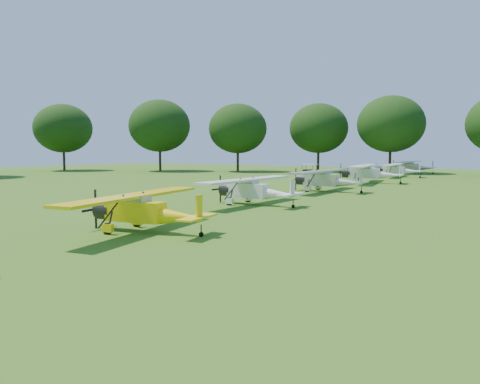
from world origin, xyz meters
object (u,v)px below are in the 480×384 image
object	(u,v)px
aircraft_2	(144,209)
aircraft_3	(253,188)
golf_cart	(309,173)
aircraft_5	(369,172)
aircraft_7	(412,166)
aircraft_4	(326,178)
aircraft_6	(397,169)

from	to	relation	value
aircraft_2	aircraft_3	world-z (taller)	aircraft_3
aircraft_3	golf_cart	distance (m)	34.51
aircraft_5	aircraft_7	world-z (taller)	aircraft_5
aircraft_4	aircraft_6	distance (m)	27.05
aircraft_2	aircraft_3	size ratio (longest dim) A/B	0.97
aircraft_2	aircraft_7	distance (m)	64.65
aircraft_3	aircraft_2	bearing A→B (deg)	-82.74
aircraft_4	aircraft_7	distance (m)	39.48
aircraft_5	aircraft_3	bearing A→B (deg)	-99.66
aircraft_4	aircraft_6	size ratio (longest dim) A/B	1.08
aircraft_6	aircraft_5	bearing A→B (deg)	-94.08
aircraft_3	aircraft_5	world-z (taller)	aircraft_5
aircraft_2	aircraft_4	world-z (taller)	aircraft_4
aircraft_3	aircraft_4	size ratio (longest dim) A/B	0.94
aircraft_2	aircraft_4	distance (m)	25.17
aircraft_3	aircraft_7	size ratio (longest dim) A/B	0.95
aircraft_5	golf_cart	world-z (taller)	aircraft_5
aircraft_5	aircraft_6	size ratio (longest dim) A/B	1.14
aircraft_4	golf_cart	size ratio (longest dim) A/B	4.71
aircraft_7	golf_cart	size ratio (longest dim) A/B	4.66
aircraft_4	golf_cart	distance (m)	22.86
aircraft_5	aircraft_6	world-z (taller)	aircraft_5
aircraft_2	aircraft_7	world-z (taller)	aircraft_7
aircraft_3	aircraft_6	world-z (taller)	aircraft_3
aircraft_7	aircraft_5	bearing A→B (deg)	-85.11
golf_cart	aircraft_6	bearing A→B (deg)	37.27
aircraft_5	aircraft_7	bearing A→B (deg)	82.86
aircraft_4	aircraft_6	bearing A→B (deg)	90.31
aircraft_5	aircraft_6	xyz separation A→B (m)	(0.27, 13.72, -0.16)
aircraft_2	golf_cart	distance (m)	46.78
aircraft_3	aircraft_7	bearing A→B (deg)	92.11
golf_cart	aircraft_5	bearing A→B (deg)	-28.27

